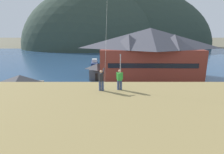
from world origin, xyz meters
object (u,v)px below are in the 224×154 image
Objects in this scene: parked_car_back_row_right at (110,98)px; parked_car_mid_row_near at (83,112)px; storage_shed_near_lot at (22,89)px; parked_car_front_row_silver at (191,99)px; wharf_dock at (105,66)px; person_companion at (120,79)px; harbor_lodge at (150,52)px; parked_car_mid_row_far at (179,110)px; parked_car_back_row_left at (129,109)px; person_kite_flyer at (102,79)px; parked_car_lone_by_shed at (156,99)px; storage_shed_waterside at (98,71)px; parked_car_mid_row_center at (47,109)px; parked_car_front_row_end at (62,95)px; parking_light_pole at (121,72)px; moored_boat_wharfside at (95,63)px.

parked_car_back_row_right and parked_car_mid_row_near have the same top height.
storage_shed_near_lot is 27.48m from parked_car_front_row_silver.
person_companion is at bearing -85.87° from wharf_dock.
parked_car_front_row_silver is at bearing -79.23° from harbor_lodge.
parked_car_mid_row_far is at bearing -71.81° from wharf_dock.
parked_car_back_row_left is 2.45× the size of person_companion.
person_kite_flyer is at bearing -92.07° from parked_car_back_row_right.
person_kite_flyer is (1.75, -45.69, 7.58)m from wharf_dock.
parked_car_back_row_left is (4.93, -36.34, 0.71)m from wharf_dock.
parked_car_back_row_right is 2.47× the size of person_companion.
storage_shed_near_lot is 1.63× the size of parked_car_lone_by_shed.
storage_shed_waterside reaches higher than parked_car_mid_row_far.
person_companion is at bearing 8.08° from person_kite_flyer.
parked_car_front_row_silver is at bearing 44.59° from person_kite_flyer.
parked_car_lone_by_shed is at bearing 39.59° from parked_car_back_row_left.
parked_car_mid_row_center is 15.09m from person_companion.
storage_shed_near_lot reaches higher than storage_shed_waterside.
parked_car_mid_row_near is at bearing 110.51° from person_kite_flyer.
parked_car_mid_row_center reaches higher than wharf_dock.
storage_shed_waterside is at bearing 70.25° from parked_car_front_row_end.
parked_car_front_row_end is at bearing 122.04° from person_companion.
parked_car_back_row_left is (-7.06, 0.14, 0.00)m from parked_car_mid_row_far.
harbor_lodge reaches higher than parked_car_mid_row_far.
wharf_dock is 9.18× the size of person_companion.
parked_car_lone_by_shed reaches higher than wharf_dock.
parked_car_back_row_left is at bearing -158.64° from parked_car_front_row_silver.
parked_car_back_row_right and parked_car_front_row_end have the same top height.
parked_car_lone_by_shed is 0.56× the size of parking_light_pole.
parked_car_front_row_end is (-4.84, 7.04, 0.00)m from parked_car_mid_row_near.
harbor_lodge is 30.06m from storage_shed_near_lot.
harbor_lodge is 14.74× the size of person_companion.
moored_boat_wharfside is at bearing 97.88° from person_companion.
storage_shed_near_lot is at bearing 179.16° from parked_car_lone_by_shed.
parked_car_back_row_right is at bearing 177.61° from parked_car_front_row_silver.
parked_car_front_row_end is (-11.13, 6.04, 0.00)m from parked_car_back_row_left.
storage_shed_near_lot reaches higher than parked_car_mid_row_far.
parked_car_front_row_end is at bearing -163.45° from parking_light_pole.
wharf_dock is 30.95m from parked_car_front_row_end.
harbor_lodge is at bearing 74.22° from person_companion.
parked_car_back_row_right is 8.58m from parked_car_front_row_end.
person_companion is (-8.70, -8.99, 6.85)m from parked_car_mid_row_far.
person_companion is (1.03, -13.76, 6.85)m from parked_car_back_row_right.
parked_car_front_row_silver is at bearing -5.15° from parked_car_front_row_end.
person_companion is (6.85, -49.53, 7.19)m from moored_boat_wharfside.
storage_shed_waterside is 1.11× the size of parked_car_front_row_silver.
parked_car_lone_by_shed is (21.75, -0.32, -1.54)m from storage_shed_near_lot.
parked_car_back_row_right is 1.00× the size of parked_car_mid_row_far.
parked_car_mid_row_far is 0.99× the size of parked_car_mid_row_near.
harbor_lodge is 13.81× the size of person_kite_flyer.
parked_car_back_row_left is at bearing -78.12° from moored_boat_wharfside.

